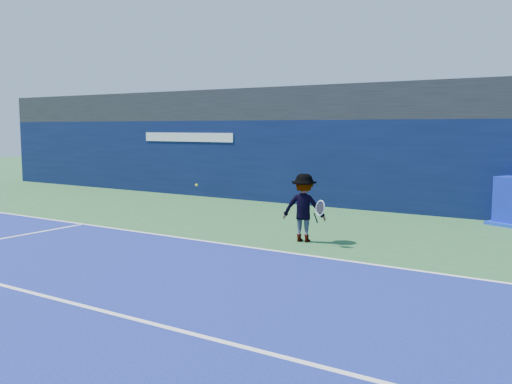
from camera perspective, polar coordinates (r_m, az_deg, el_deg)
ground at (r=11.36m, az=-12.21°, el=-7.72°), size 80.00×80.00×0.00m
baseline at (r=13.57m, az=-3.12°, el=-5.20°), size 24.00×0.10×0.01m
service_line at (r=10.11m, az=-20.42°, el=-9.72°), size 24.00×0.10×0.01m
stadium_band at (r=20.77m, az=11.02°, el=8.72°), size 36.00×3.00×1.20m
back_wall_assembly at (r=19.87m, az=9.79°, el=2.79°), size 36.00×1.03×3.00m
tennis_player at (r=13.81m, az=4.82°, el=-1.58°), size 1.33×0.84×1.65m
tennis_ball at (r=15.70m, az=-5.97°, el=0.70°), size 0.07×0.07×0.07m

